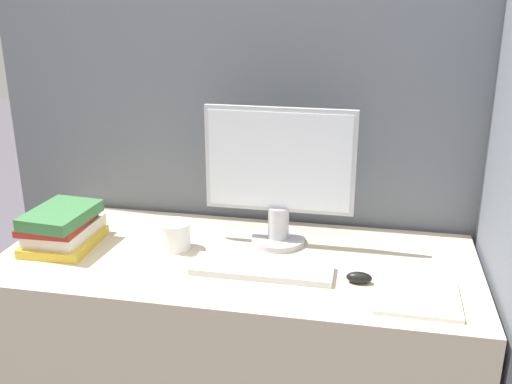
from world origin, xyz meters
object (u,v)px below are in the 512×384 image
at_px(mouse, 359,278).
at_px(book_stack, 62,228).
at_px(coffee_cup, 176,235).
at_px(monitor, 279,178).
at_px(keyboard, 262,269).

distance_m(mouse, book_stack, 0.97).
bearing_deg(coffee_cup, mouse, -11.49).
height_order(monitor, mouse, monitor).
bearing_deg(monitor, mouse, -40.39).
xyz_separation_m(mouse, coffee_cup, (-0.60, 0.12, 0.03)).
relative_size(keyboard, coffee_cup, 4.34).
xyz_separation_m(monitor, book_stack, (-0.69, -0.16, -0.17)).
distance_m(keyboard, coffee_cup, 0.33).
xyz_separation_m(keyboard, book_stack, (-0.68, 0.06, 0.05)).
distance_m(mouse, coffee_cup, 0.61).
bearing_deg(monitor, coffee_cup, -160.44).
height_order(mouse, book_stack, book_stack).
height_order(coffee_cup, book_stack, book_stack).
relative_size(monitor, keyboard, 1.14).
bearing_deg(book_stack, coffee_cup, 7.24).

